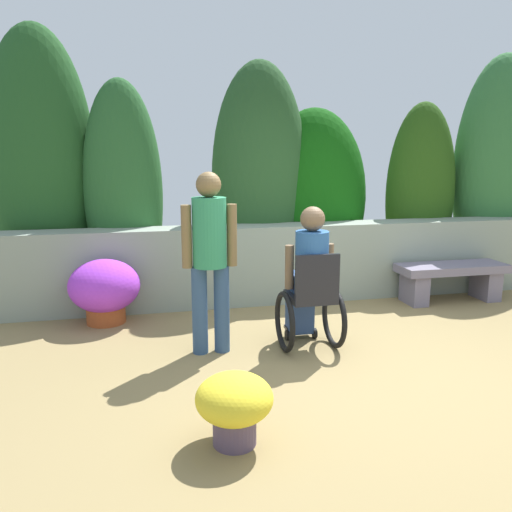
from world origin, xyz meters
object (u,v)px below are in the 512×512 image
object	(u,v)px
person_standing_companion	(210,251)
flower_pot_terracotta_by_wall	(105,289)
person_in_wheelchair	(309,283)
flower_pot_purple_near	(234,404)
stone_bench	(451,277)

from	to	relation	value
person_standing_companion	flower_pot_terracotta_by_wall	bearing A→B (deg)	127.68
person_in_wheelchair	flower_pot_purple_near	xyz separation A→B (m)	(-0.96, -1.43, -0.35)
flower_pot_terracotta_by_wall	flower_pot_purple_near	bearing A→B (deg)	-70.04
stone_bench	person_standing_companion	distance (m)	3.31
person_standing_companion	flower_pot_purple_near	bearing A→B (deg)	-97.58
stone_bench	person_standing_companion	bearing A→B (deg)	-158.95
flower_pot_purple_near	flower_pot_terracotta_by_wall	world-z (taller)	flower_pot_terracotta_by_wall
flower_pot_purple_near	flower_pot_terracotta_by_wall	distance (m)	2.75
person_in_wheelchair	flower_pot_terracotta_by_wall	world-z (taller)	person_in_wheelchair
person_in_wheelchair	flower_pot_terracotta_by_wall	size ratio (longest dim) A/B	1.78
flower_pot_terracotta_by_wall	person_standing_companion	bearing A→B (deg)	-46.91
person_standing_companion	flower_pot_terracotta_by_wall	world-z (taller)	person_standing_companion
person_in_wheelchair	flower_pot_purple_near	distance (m)	1.76
person_in_wheelchair	flower_pot_terracotta_by_wall	bearing A→B (deg)	144.83
person_in_wheelchair	person_standing_companion	size ratio (longest dim) A/B	0.81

